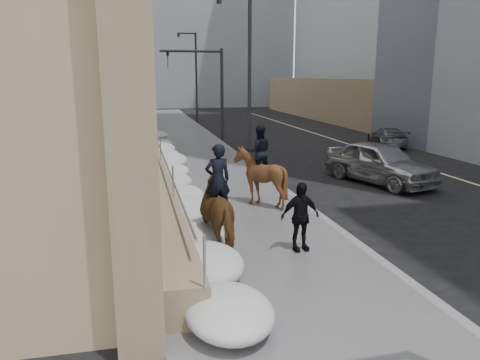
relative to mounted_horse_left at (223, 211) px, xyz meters
name	(u,v)px	position (x,y,z in m)	size (l,w,h in m)	color
ground	(274,278)	(0.82, -1.51, -1.13)	(140.00, 140.00, 0.00)	black
sidewalk	(205,178)	(0.82, 8.49, -1.07)	(5.00, 80.00, 0.12)	#565658
curb	(265,175)	(3.44, 8.49, -1.07)	(0.24, 80.00, 0.12)	slate
lane_line	(427,169)	(11.32, 8.49, -1.13)	(0.15, 70.00, 0.01)	#BFB78C
bg_building_mid	(178,4)	(4.82, 58.49, 12.87)	(30.00, 12.00, 28.00)	slate
bg_building_far	(109,39)	(-5.18, 70.49, 8.87)	(24.00, 12.00, 20.00)	gray
streetlight_mid	(246,69)	(3.56, 12.49, 3.45)	(1.71, 0.24, 8.00)	#2D2D30
streetlight_far	(194,72)	(3.56, 32.49, 3.45)	(1.71, 0.24, 8.00)	#2D2D30
traffic_signal	(208,80)	(2.89, 20.49, 2.87)	(4.10, 0.22, 6.00)	#2D2D30
snow_bank	(175,180)	(-0.60, 6.59, -0.66)	(1.70, 18.10, 0.76)	silver
mounted_horse_left	(223,211)	(0.00, 0.00, 0.00)	(1.38, 2.35, 2.60)	#4B3116
mounted_horse_right	(260,173)	(1.94, 3.84, 0.06)	(1.62, 1.79, 2.60)	#482814
pedestrian	(300,217)	(1.81, -0.35, -0.16)	(0.99, 0.41, 1.69)	black
car_silver	(380,162)	(7.63, 6.33, -0.29)	(2.00, 4.96, 1.69)	#9EA0A5
car_grey	(387,137)	(13.14, 15.26, -0.54)	(1.64, 4.04, 1.17)	#53565B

